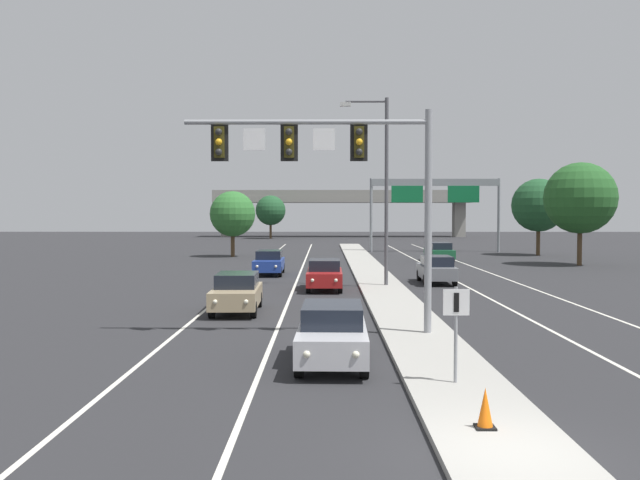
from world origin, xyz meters
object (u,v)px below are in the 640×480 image
tree_far_right_b (539,205)px  car_receding_grey (436,269)px  car_oncoming_red (325,274)px  tree_far_right_c (580,198)px  overhead_signal_mast (341,167)px  median_sign_post (456,320)px  highway_sign_gantry (435,192)px  car_oncoming_tan (237,292)px  car_oncoming_blue (269,262)px  car_receding_green (439,252)px  car_oncoming_silver (332,333)px  tree_far_left_c (271,210)px  street_lamp_median (382,180)px  traffic_cone_median_nose (485,409)px  tree_far_left_a (233,214)px

tree_far_right_b → car_receding_grey: bearing=-118.5°
car_oncoming_red → tree_far_right_c: tree_far_right_c is taller
overhead_signal_mast → car_oncoming_red: 14.21m
median_sign_post → highway_sign_gantry: highway_sign_gantry is taller
overhead_signal_mast → car_oncoming_tan: 8.27m
car_oncoming_blue → car_receding_green: (13.07, 12.04, 0.00)m
car_oncoming_silver → car_oncoming_red: bearing=90.7°
car_oncoming_tan → tree_far_left_c: size_ratio=0.68×
street_lamp_median → car_receding_grey: (3.29, 2.21, -4.97)m
car_receding_grey → tree_far_right_c: tree_far_right_c is taller
overhead_signal_mast → car_receding_grey: size_ratio=1.77×
car_oncoming_tan → car_oncoming_red: same height
car_receding_grey → car_oncoming_tan: bearing=-131.5°
car_oncoming_red → traffic_cone_median_nose: size_ratio=6.06×
car_oncoming_tan → car_receding_green: size_ratio=1.00×
overhead_signal_mast → car_receding_grey: overhead_signal_mast is taller
car_receding_green → highway_sign_gantry: 14.45m
overhead_signal_mast → tree_far_right_c: tree_far_right_c is taller
tree_far_left_c → highway_sign_gantry: bearing=-60.8°
overhead_signal_mast → street_lamp_median: street_lamp_median is taller
tree_far_left_c → overhead_signal_mast: bearing=-83.9°
car_oncoming_blue → tree_far_right_b: (23.70, 19.99, 3.89)m
street_lamp_median → car_oncoming_silver: (-2.89, -18.34, -4.97)m
street_lamp_median → car_oncoming_blue: bearing=131.9°
traffic_cone_median_nose → car_oncoming_silver: bearing=114.6°
car_oncoming_red → car_oncoming_blue: same height
tree_far_right_c → tree_far_right_b: size_ratio=1.09×
car_oncoming_silver → tree_far_left_a: 44.44m
street_lamp_median → median_sign_post: bearing=-90.2°
highway_sign_gantry → tree_far_right_b: 10.45m
car_oncoming_tan → car_oncoming_red: 8.73m
car_oncoming_silver → tree_far_right_c: size_ratio=0.57×
car_oncoming_silver → highway_sign_gantry: bearing=77.8°
car_oncoming_red → car_oncoming_blue: size_ratio=1.00×
car_oncoming_tan → car_receding_grey: same height
car_oncoming_silver → tree_far_left_c: size_ratio=0.68×
car_receding_grey → tree_far_right_c: size_ratio=0.57×
car_oncoming_silver → traffic_cone_median_nose: car_oncoming_silver is taller
car_receding_green → tree_far_left_a: 18.96m
car_oncoming_blue → tree_far_left_c: bearing=94.5°
car_oncoming_red → car_oncoming_silver: bearing=-89.3°
median_sign_post → traffic_cone_median_nose: 3.47m
tree_far_right_b → car_oncoming_silver: bearing=-113.5°
car_oncoming_blue → traffic_cone_median_nose: (6.49, -31.68, -0.31)m
overhead_signal_mast → street_lamp_median: 14.68m
street_lamp_median → car_oncoming_silver: 19.22m
street_lamp_median → traffic_cone_median_nose: 24.80m
tree_far_left_a → car_oncoming_silver: bearing=-78.9°
car_receding_grey → traffic_cone_median_nose: (-3.48, -26.43, -0.31)m
car_oncoming_red → car_receding_green: (9.47, 20.53, 0.00)m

